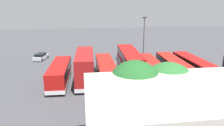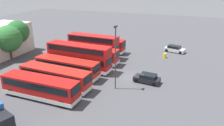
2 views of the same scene
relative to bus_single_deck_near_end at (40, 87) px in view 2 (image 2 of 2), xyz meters
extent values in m
plane|color=#47474C|center=(10.86, -9.94, -1.62)|extent=(140.00, 140.00, 0.00)
cube|color=#B71411|center=(0.00, 0.01, 0.03)|extent=(2.72, 10.90, 2.60)
cube|color=silver|center=(0.00, 0.01, -1.00)|extent=(2.76, 10.95, 0.55)
cube|color=black|center=(0.00, 0.01, 0.63)|extent=(2.77, 10.11, 0.90)
cube|color=black|center=(-0.09, -5.45, 0.63)|extent=(2.25, 0.10, 1.10)
cylinder|color=black|center=(1.06, -4.04, -1.07)|extent=(0.32, 1.10, 1.10)
cylinder|color=black|center=(-1.19, -4.01, -1.07)|extent=(0.32, 1.10, 1.10)
cylinder|color=black|center=(1.19, 4.02, -1.07)|extent=(0.32, 1.10, 1.10)
cylinder|color=black|center=(-1.06, 4.06, -1.07)|extent=(0.32, 1.10, 1.10)
cube|color=red|center=(3.51, 0.08, 0.03)|extent=(3.20, 11.17, 2.60)
cube|color=silver|center=(3.51, 0.08, -1.00)|extent=(3.25, 11.21, 0.55)
cube|color=black|center=(3.51, 0.08, 0.63)|extent=(3.22, 10.37, 0.90)
cube|color=black|center=(3.18, -5.46, 0.63)|extent=(2.25, 0.19, 1.10)
cylinder|color=black|center=(4.39, -4.09, -1.07)|extent=(0.37, 1.12, 1.10)
cylinder|color=black|center=(2.14, -3.96, -1.07)|extent=(0.37, 1.12, 1.10)
cylinder|color=black|center=(4.88, 4.13, -1.07)|extent=(0.37, 1.12, 1.10)
cylinder|color=black|center=(2.63, 4.26, -1.07)|extent=(0.37, 1.12, 1.10)
cube|color=red|center=(7.46, 0.51, 0.03)|extent=(3.18, 11.02, 2.60)
cube|color=silver|center=(7.46, 0.51, -1.00)|extent=(3.22, 11.06, 0.55)
cube|color=black|center=(7.46, 0.51, 0.63)|extent=(3.19, 10.22, 0.90)
cube|color=black|center=(7.14, -4.95, 0.63)|extent=(2.25, 0.19, 1.10)
cylinder|color=black|center=(8.34, -3.59, -1.07)|extent=(0.36, 1.12, 1.10)
cylinder|color=black|center=(6.10, -3.46, -1.07)|extent=(0.36, 1.12, 1.10)
cylinder|color=black|center=(8.82, 4.49, -1.07)|extent=(0.36, 1.12, 1.10)
cylinder|color=black|center=(6.57, 4.62, -1.07)|extent=(0.36, 1.12, 1.10)
cube|color=#B71411|center=(10.86, 0.14, 0.83)|extent=(3.19, 11.67, 4.20)
cube|color=silver|center=(10.86, 0.14, -1.00)|extent=(3.23, 11.71, 0.55)
cube|color=black|center=(10.86, 0.14, 0.63)|extent=(3.21, 10.87, 0.90)
cube|color=black|center=(10.86, 0.14, 2.33)|extent=(3.21, 10.87, 0.90)
cube|color=black|center=(10.54, -5.65, 0.63)|extent=(2.25, 0.19, 1.10)
cylinder|color=black|center=(11.74, -4.28, -1.07)|extent=(0.36, 1.12, 1.10)
cylinder|color=black|center=(9.49, -4.16, -1.07)|extent=(0.36, 1.12, 1.10)
cylinder|color=black|center=(12.23, 4.45, -1.07)|extent=(0.36, 1.12, 1.10)
cylinder|color=black|center=(9.98, 4.57, -1.07)|extent=(0.36, 1.12, 1.10)
cube|color=red|center=(14.61, 0.22, 0.03)|extent=(2.73, 11.73, 2.60)
cube|color=silver|center=(14.61, 0.22, -1.00)|extent=(2.77, 11.77, 0.55)
cube|color=black|center=(14.61, 0.22, 0.63)|extent=(2.78, 10.94, 0.90)
cube|color=black|center=(14.52, -5.66, 0.63)|extent=(2.25, 0.09, 1.10)
cylinder|color=black|center=(15.67, -4.25, -1.07)|extent=(0.32, 1.10, 1.10)
cylinder|color=black|center=(13.42, -4.21, -1.07)|extent=(0.32, 1.10, 1.10)
cylinder|color=black|center=(15.81, 4.65, -1.07)|extent=(0.32, 1.10, 1.10)
cylinder|color=black|center=(13.56, 4.68, -1.07)|extent=(0.32, 1.10, 1.10)
cube|color=#A51919|center=(17.86, 0.72, 0.83)|extent=(2.96, 10.42, 4.20)
cube|color=silver|center=(17.86, 0.72, -1.00)|extent=(3.00, 10.46, 0.55)
cube|color=black|center=(17.86, 0.72, 0.63)|extent=(2.99, 9.62, 0.90)
cube|color=black|center=(17.86, 0.72, 2.33)|extent=(2.99, 9.62, 0.90)
cube|color=black|center=(17.65, -4.47, 0.63)|extent=(2.25, 0.15, 1.10)
cylinder|color=black|center=(18.83, -3.09, -1.07)|extent=(0.34, 1.11, 1.10)
cylinder|color=black|center=(16.58, -3.00, -1.07)|extent=(0.34, 1.11, 1.10)
cylinder|color=black|center=(19.13, 4.43, -1.07)|extent=(0.34, 1.11, 1.10)
cylinder|color=black|center=(16.88, 4.52, -1.07)|extent=(0.34, 1.11, 1.10)
cube|color=#B71411|center=(21.61, 0.71, 0.03)|extent=(2.95, 10.66, 2.60)
cube|color=silver|center=(21.61, 0.71, -1.00)|extent=(2.99, 10.70, 0.55)
cube|color=black|center=(21.61, 0.71, 0.63)|extent=(2.98, 9.86, 0.90)
cube|color=black|center=(21.40, -4.60, 0.63)|extent=(2.25, 0.15, 1.10)
cylinder|color=black|center=(22.58, -3.22, -1.07)|extent=(0.34, 1.11, 1.10)
cylinder|color=black|center=(20.34, -3.13, -1.07)|extent=(0.34, 1.11, 1.10)
cylinder|color=black|center=(22.88, 4.55, -1.07)|extent=(0.34, 1.11, 1.10)
cylinder|color=black|center=(20.63, 4.63, -1.07)|extent=(0.34, 1.11, 1.10)
cube|color=silver|center=(27.08, -14.49, -1.09)|extent=(2.79, 4.56, 0.70)
cube|color=black|center=(27.13, -14.29, -0.47)|extent=(2.22, 2.88, 0.55)
cylinder|color=black|center=(27.48, -16.16, -1.30)|extent=(0.37, 0.67, 0.64)
cylinder|color=black|center=(25.93, -15.77, -1.30)|extent=(0.37, 0.67, 0.64)
cylinder|color=black|center=(28.23, -13.21, -1.30)|extent=(0.37, 0.67, 0.64)
cylinder|color=black|center=(26.68, -12.81, -1.30)|extent=(0.37, 0.67, 0.64)
cube|color=black|center=(9.78, -12.15, -1.09)|extent=(2.25, 4.13, 0.70)
cube|color=black|center=(9.75, -12.35, -0.47)|extent=(1.91, 2.54, 0.55)
cylinder|color=black|center=(9.14, -10.69, -1.30)|extent=(0.29, 0.66, 0.64)
cylinder|color=black|center=(10.73, -10.88, -1.30)|extent=(0.29, 0.66, 0.64)
cylinder|color=black|center=(8.82, -13.42, -1.30)|extent=(0.29, 0.66, 0.64)
cylinder|color=black|center=(10.41, -13.61, -1.30)|extent=(0.29, 0.66, 0.64)
cylinder|color=#38383D|center=(6.11, -8.31, 2.86)|extent=(0.16, 0.16, 8.97)
cube|color=#262628|center=(6.11, -8.31, 7.50)|extent=(0.70, 0.30, 0.24)
cylinder|color=yellow|center=(22.43, -13.01, -1.15)|extent=(0.60, 0.60, 0.95)
cylinder|color=#4C3823|center=(13.99, 15.94, -0.01)|extent=(0.36, 0.36, 3.22)
sphere|color=#236028|center=(13.99, 15.94, 3.22)|extent=(4.64, 4.64, 4.64)
cylinder|color=#4C3823|center=(10.91, 15.50, -0.45)|extent=(0.36, 0.36, 2.34)
sphere|color=#2D7033|center=(10.91, 15.50, 2.53)|extent=(5.19, 5.19, 5.19)
camera|label=1|loc=(18.11, 31.66, 9.75)|focal=33.89mm
camera|label=2|loc=(-21.43, -18.28, 13.41)|focal=35.92mm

